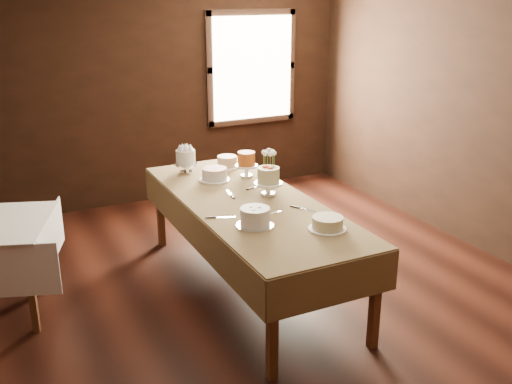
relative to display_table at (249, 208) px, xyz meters
The scene contains 19 objects.
floor 0.83m from the display_table, 88.16° to the right, with size 5.00×6.00×0.01m, color black.
wall_back 2.76m from the display_table, 89.79° to the left, with size 5.00×0.02×2.80m, color black.
wall_right 2.61m from the display_table, ahead, with size 0.02×6.00×2.80m, color black.
window 3.05m from the display_table, 63.52° to the left, with size 1.10×0.05×1.30m, color #FFEABF.
display_table is the anchor object (origin of this frame).
cake_meringue 1.06m from the display_table, 101.34° to the left, with size 0.25×0.25×0.24m.
cake_speckled 1.05m from the display_table, 76.96° to the left, with size 0.26×0.26×0.12m.
cake_lattice 0.69m from the display_table, 93.76° to the left, with size 0.30×0.30×0.11m.
cake_caramel 0.73m from the display_table, 66.59° to the left, with size 0.22×0.22×0.26m.
cake_flowers 0.30m from the display_table, 19.75° to the left, with size 0.25×0.25×0.26m.
cake_swirl 0.58m from the display_table, 111.16° to the right, with size 0.32×0.32×0.15m.
cake_cream 0.88m from the display_table, 72.85° to the right, with size 0.33×0.33×0.10m.
cake_server_a 0.36m from the display_table, 81.75° to the right, with size 0.24×0.03×0.01m, color silver.
cake_server_b 0.54m from the display_table, 50.34° to the right, with size 0.24×0.03×0.01m, color silver.
cake_server_c 0.29m from the display_table, 104.12° to the left, with size 0.24×0.03×0.01m, color silver.
cake_server_d 0.43m from the display_table, 52.48° to the left, with size 0.24×0.03×0.01m, color silver.
cake_server_e 0.43m from the display_table, 141.51° to the right, with size 0.24×0.03×0.01m, color silver.
flower_vase 0.51m from the display_table, 43.01° to the left, with size 0.12×0.12×0.12m, color #2D2823.
flower_bouquet 0.59m from the display_table, 43.01° to the left, with size 0.14×0.14×0.20m, color white, non-canonical shape.
Camera 1 is at (-2.06, -3.97, 2.56)m, focal length 41.14 mm.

